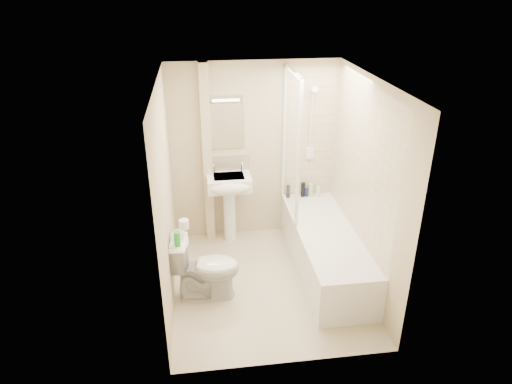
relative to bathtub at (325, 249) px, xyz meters
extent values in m
plane|color=beige|center=(-0.75, -0.20, -0.29)|extent=(2.50, 2.50, 0.00)
cube|color=beige|center=(-0.75, 1.05, 0.91)|extent=(2.20, 0.02, 2.40)
cube|color=beige|center=(-1.85, -0.20, 0.91)|extent=(0.02, 2.50, 2.40)
cube|color=beige|center=(0.35, -0.20, 0.91)|extent=(0.02, 2.50, 2.40)
cube|color=white|center=(-0.75, -0.20, 2.11)|extent=(2.20, 2.50, 0.02)
cube|color=beige|center=(0.00, 1.04, 1.14)|extent=(0.70, 0.01, 1.75)
cube|color=beige|center=(0.34, 0.00, 1.14)|extent=(0.01, 2.10, 1.75)
cube|color=beige|center=(-1.37, 0.99, 0.91)|extent=(0.12, 0.12, 2.40)
cube|color=beige|center=(-1.11, 1.04, 0.74)|extent=(0.60, 0.02, 0.30)
cube|color=white|center=(-1.11, 1.04, 1.29)|extent=(0.46, 0.01, 0.60)
cube|color=silver|center=(-1.11, 1.02, 1.66)|extent=(0.42, 0.07, 0.07)
cube|color=white|center=(0.00, 0.00, -0.01)|extent=(0.70, 2.10, 0.55)
cube|color=white|center=(0.00, 0.00, 0.21)|extent=(0.56, 1.96, 0.05)
cube|color=white|center=(-0.35, 0.60, 1.16)|extent=(0.01, 0.90, 1.80)
cube|color=white|center=(-0.35, 1.03, 1.16)|extent=(0.04, 0.04, 1.80)
cube|color=white|center=(-0.35, 0.15, 1.16)|extent=(0.04, 0.04, 1.80)
cube|color=white|center=(-0.35, 0.60, 2.04)|extent=(0.04, 0.90, 0.04)
cube|color=white|center=(-0.35, 0.60, 0.28)|extent=(0.04, 0.90, 0.03)
cylinder|color=white|center=(0.00, 1.02, 1.26)|extent=(0.02, 0.02, 0.90)
cylinder|color=white|center=(0.00, 1.02, 0.81)|extent=(0.05, 0.05, 0.02)
cylinder|color=white|center=(0.00, 1.02, 1.71)|extent=(0.05, 0.05, 0.02)
cylinder|color=white|center=(0.00, 0.95, 1.74)|extent=(0.08, 0.11, 0.11)
cube|color=white|center=(0.00, 1.01, 0.88)|extent=(0.10, 0.05, 0.14)
cylinder|color=white|center=(-0.02, 0.99, 1.31)|extent=(0.01, 0.13, 0.84)
cylinder|color=white|center=(-1.11, 0.88, 0.10)|extent=(0.16, 0.16, 0.77)
cube|color=white|center=(-1.11, 0.85, 0.59)|extent=(0.57, 0.44, 0.18)
ellipsoid|color=white|center=(-1.11, 0.68, 0.59)|extent=(0.57, 0.24, 0.18)
cube|color=silver|center=(-1.11, 0.85, 0.66)|extent=(0.40, 0.29, 0.04)
cylinder|color=white|center=(-1.29, 0.96, 0.73)|extent=(0.03, 0.03, 0.10)
cylinder|color=white|center=(-0.92, 0.96, 0.73)|extent=(0.03, 0.03, 0.10)
sphere|color=white|center=(-1.29, 0.96, 0.79)|extent=(0.04, 0.04, 0.04)
sphere|color=white|center=(-0.92, 0.96, 0.79)|extent=(0.04, 0.04, 0.04)
cylinder|color=black|center=(-0.29, 0.96, 0.35)|extent=(0.05, 0.05, 0.18)
cylinder|color=black|center=(-0.08, 0.96, 0.37)|extent=(0.06, 0.06, 0.21)
cylinder|color=navy|center=(-0.03, 0.96, 0.32)|extent=(0.05, 0.05, 0.12)
cylinder|color=beige|center=(0.03, 0.96, 0.35)|extent=(0.06, 0.06, 0.19)
cylinder|color=silver|center=(0.14, 0.96, 0.33)|extent=(0.06, 0.06, 0.14)
imported|color=white|center=(-1.47, -0.32, 0.09)|extent=(0.54, 0.80, 0.75)
cylinder|color=white|center=(-1.74, -0.27, 0.50)|extent=(0.11, 0.11, 0.09)
cylinder|color=white|center=(-1.68, -0.21, 0.60)|extent=(0.11, 0.11, 0.10)
cylinder|color=green|center=(-1.75, -0.43, 0.54)|extent=(0.07, 0.07, 0.16)
camera|label=1|loc=(-1.47, -4.60, 3.04)|focal=32.00mm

